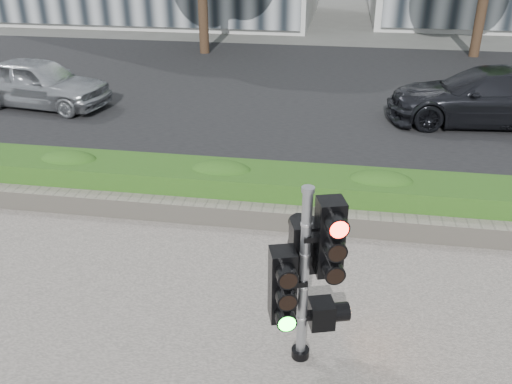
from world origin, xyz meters
TOP-DOWN VIEW (x-y plane):
  - ground at (0.00, 0.00)m, footprint 120.00×120.00m
  - road at (0.00, 10.00)m, footprint 60.00×13.00m
  - curb at (0.00, 3.15)m, footprint 60.00×0.25m
  - stone_wall at (0.00, 1.90)m, footprint 12.00×0.32m
  - hedge at (0.00, 2.55)m, footprint 12.00×1.00m
  - traffic_signal at (0.52, -0.95)m, footprint 0.79×0.67m
  - car_silver at (-7.21, 7.33)m, footprint 3.98×2.04m
  - car_dark at (4.25, 7.81)m, footprint 4.81×2.19m

SIDE VIEW (x-z plane):
  - ground at x=0.00m, z-range 0.00..0.00m
  - road at x=0.00m, z-range 0.00..0.02m
  - curb at x=0.00m, z-range 0.00..0.12m
  - stone_wall at x=0.00m, z-range 0.03..0.37m
  - hedge at x=0.00m, z-range 0.03..0.71m
  - car_silver at x=-7.21m, z-range 0.02..1.31m
  - car_dark at x=4.25m, z-range 0.02..1.38m
  - traffic_signal at x=0.52m, z-range 0.14..2.32m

